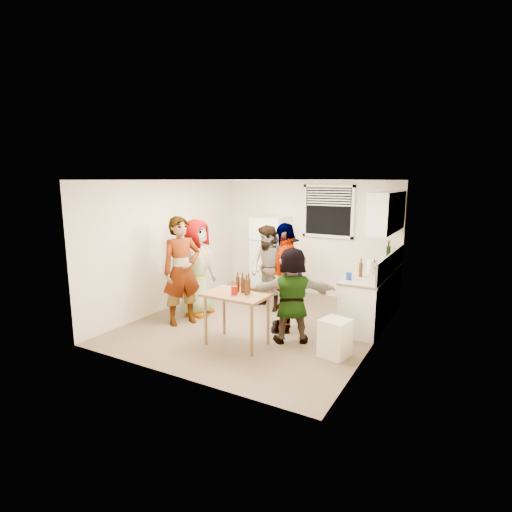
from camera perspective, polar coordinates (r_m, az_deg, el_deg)
The scene contains 23 objects.
room at distance 7.20m, azimuth 0.42°, elevation -9.52°, with size 4.00×4.50×2.50m, color white, non-canonical shape.
window at distance 8.62m, azimuth 10.28°, elevation 6.29°, with size 1.12×0.10×1.06m, color white, non-canonical shape.
refrigerator at distance 8.92m, azimuth 2.07°, elevation 0.12°, with size 0.70×0.70×1.70m, color white.
counter_lower at distance 7.52m, azimuth 16.28°, elevation -5.62°, with size 0.60×2.20×0.86m, color white.
countertop at distance 7.41m, azimuth 16.46°, elevation -2.28°, with size 0.64×2.22×0.04m, color beige.
backsplash at distance 7.31m, azimuth 18.72°, elevation -0.97°, with size 0.03×2.20×0.36m, color #B5B0A7.
upper_cabinets at distance 7.42m, azimuth 18.24°, elevation 6.01°, with size 0.34×1.60×0.70m, color white.
kettle at distance 7.65m, azimuth 16.53°, elevation -1.72°, with size 0.21×0.18×0.18m, color silver, non-canonical shape.
paper_towel at distance 7.22m, azimuth 15.96°, elevation -2.43°, with size 0.11×0.11×0.24m, color white.
wine_bottle at distance 8.30m, azimuth 18.29°, elevation -0.87°, with size 0.08×0.08×0.33m, color black.
beer_bottle_counter at distance 6.94m, azimuth 14.69°, elevation -2.89°, with size 0.06×0.06×0.23m, color #47230C.
blue_cup at distance 6.69m, azimuth 13.10°, elevation -3.32°, with size 0.09×0.09×0.12m, color #112EA9.
picture_frame at distance 7.99m, azimuth 19.13°, elevation -0.86°, with size 0.02×0.16×0.14m, color #F5CD57.
trash_bin at distance 5.95m, azimuth 11.18°, elevation -11.61°, with size 0.37×0.37×0.55m, color white.
serving_table at distance 6.33m, azimuth -2.71°, elevation -12.48°, with size 0.97×0.65×0.82m, color brown, non-canonical shape.
beer_bottle_table at distance 6.18m, azimuth -2.62°, elevation -5.00°, with size 0.06×0.06×0.22m, color #47230C.
red_cup at distance 5.99m, azimuth -3.10°, elevation -5.52°, with size 0.10×0.10×0.13m, color #970E06.
guest_grey at distance 7.75m, azimuth -8.29°, elevation -8.13°, with size 0.88×1.81×0.57m, color gray.
guest_stripe at distance 7.32m, azimuth -10.30°, elevation -9.36°, with size 0.69×1.90×0.45m, color #141933.
guest_back_left at distance 7.92m, azimuth 1.69°, elevation -7.61°, with size 0.80×1.66×0.63m, color brown.
guest_back_right at distance 7.97m, azimuth 3.92°, elevation -7.51°, with size 1.01×1.57×0.58m, color #424247.
guest_black at distance 6.91m, azimuth 4.07°, elevation -10.45°, with size 1.07×1.83×0.45m, color black.
guest_orange at distance 6.45m, azimuth 5.05°, elevation -12.02°, with size 1.41×1.52×0.45m, color #BC7D46.
Camera 1 is at (3.27, -5.91, 2.49)m, focal length 28.00 mm.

